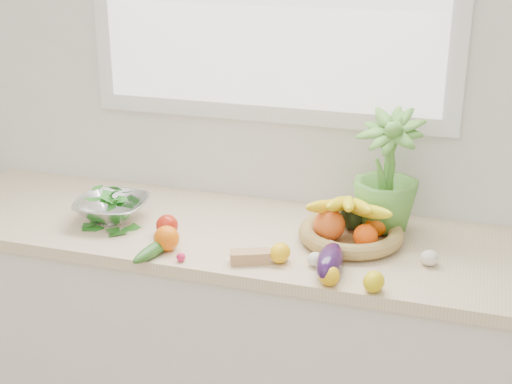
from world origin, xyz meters
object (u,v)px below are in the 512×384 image
(apple, at_px, (167,225))
(potted_herb, at_px, (387,170))
(eggplant, at_px, (330,261))
(fruit_basket, at_px, (350,227))
(colander_with_spinach, at_px, (112,204))
(cucumber, at_px, (156,248))

(apple, relative_size, potted_herb, 0.19)
(eggplant, relative_size, potted_herb, 0.51)
(apple, xyz_separation_m, fruit_basket, (0.57, 0.14, 0.01))
(eggplant, xyz_separation_m, colander_with_spinach, (-0.79, 0.15, 0.02))
(eggplant, height_order, colander_with_spinach, colander_with_spinach)
(potted_herb, distance_m, fruit_basket, 0.22)
(eggplant, xyz_separation_m, potted_herb, (0.11, 0.34, 0.18))
(eggplant, bearing_deg, colander_with_spinach, 168.91)
(eggplant, bearing_deg, apple, 169.86)
(potted_herb, relative_size, colander_with_spinach, 1.45)
(eggplant, distance_m, colander_with_spinach, 0.80)
(fruit_basket, relative_size, colander_with_spinach, 1.44)
(apple, distance_m, potted_herb, 0.73)
(eggplant, xyz_separation_m, cucumber, (-0.53, -0.04, -0.02))
(eggplant, height_order, cucumber, eggplant)
(apple, distance_m, fruit_basket, 0.59)
(cucumber, distance_m, fruit_basket, 0.61)
(apple, xyz_separation_m, colander_with_spinach, (-0.23, 0.05, 0.03))
(cucumber, height_order, fruit_basket, fruit_basket)
(apple, bearing_deg, potted_herb, 19.71)
(potted_herb, bearing_deg, cucumber, -149.68)
(potted_herb, height_order, fruit_basket, potted_herb)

